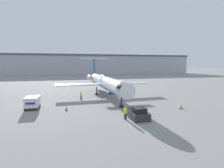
# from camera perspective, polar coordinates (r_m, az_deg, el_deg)

# --- Properties ---
(ground_plane) EXTENTS (600.00, 600.00, 0.00)m
(ground_plane) POSITION_cam_1_polar(r_m,az_deg,el_deg) (25.78, 7.97, -11.36)
(ground_plane) COLOR gray
(terminal_building) EXTENTS (180.00, 16.80, 15.70)m
(terminal_building) POSITION_cam_1_polar(r_m,az_deg,el_deg) (143.15, -9.67, 6.34)
(terminal_building) COLOR #B2B2B7
(terminal_building) RESTS_ON ground
(airplane_main) EXTENTS (24.38, 32.66, 9.85)m
(airplane_main) POSITION_cam_1_polar(r_m,az_deg,el_deg) (44.67, -2.55, 0.78)
(airplane_main) COLOR white
(airplane_main) RESTS_ON ground
(pushback_tug) EXTENTS (2.40, 4.72, 1.75)m
(pushback_tug) POSITION_cam_1_polar(r_m,az_deg,el_deg) (26.33, 8.15, -9.52)
(pushback_tug) COLOR #2D2D33
(pushback_tug) RESTS_ON ground
(luggage_cart) EXTENTS (2.17, 3.27, 2.15)m
(luggage_cart) POSITION_cam_1_polar(r_m,az_deg,el_deg) (34.14, -24.56, -5.61)
(luggage_cart) COLOR #232326
(luggage_cart) RESTS_ON ground
(worker_near_tug) EXTENTS (0.40, 0.26, 1.87)m
(worker_near_tug) POSITION_cam_1_polar(r_m,az_deg,el_deg) (25.33, 4.40, -9.30)
(worker_near_tug) COLOR #232838
(worker_near_tug) RESTS_ON ground
(worker_by_wing) EXTENTS (0.40, 0.24, 1.74)m
(worker_by_wing) POSITION_cam_1_polar(r_m,az_deg,el_deg) (39.84, -10.06, -3.70)
(worker_by_wing) COLOR #232838
(worker_by_wing) RESTS_ON ground
(traffic_cone_left) EXTENTS (0.57, 0.57, 0.69)m
(traffic_cone_left) POSITION_cam_1_polar(r_m,az_deg,el_deg) (31.37, -14.70, -7.66)
(traffic_cone_left) COLOR black
(traffic_cone_left) RESTS_ON ground
(traffic_cone_right) EXTENTS (0.56, 0.56, 0.83)m
(traffic_cone_right) POSITION_cam_1_polar(r_m,az_deg,el_deg) (33.57, 21.64, -6.86)
(traffic_cone_right) COLOR black
(traffic_cone_right) RESTS_ON ground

